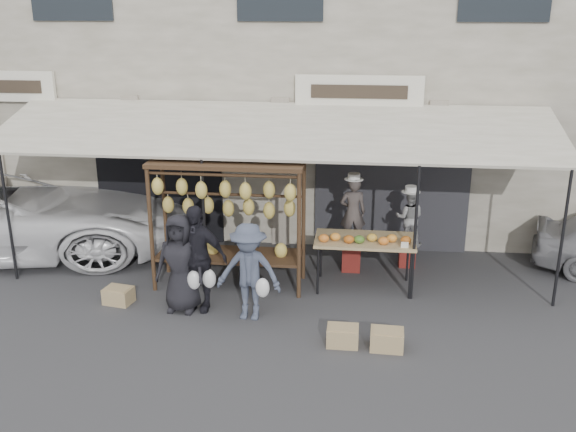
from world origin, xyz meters
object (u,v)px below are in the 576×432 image
at_px(customer_mid, 196,258).
at_px(customer_right, 249,272).
at_px(vendor_right, 409,218).
at_px(crate_near_a, 343,336).
at_px(crate_near_b, 387,340).
at_px(produce_table, 365,241).
at_px(vendor_left, 353,212).
at_px(banana_rack, 228,200).
at_px(customer_left, 180,263).
at_px(crate_far, 119,295).

height_order(customer_mid, customer_right, customer_mid).
bearing_deg(customer_mid, customer_right, -11.02).
xyz_separation_m(vendor_right, customer_mid, (-3.48, -2.20, -0.08)).
distance_m(vendor_right, crate_near_a, 3.39).
bearing_deg(crate_near_b, customer_right, 161.49).
relative_size(produce_table, crate_near_b, 3.62).
height_order(vendor_left, crate_near_b, vendor_left).
height_order(banana_rack, vendor_right, banana_rack).
xyz_separation_m(vendor_left, crate_near_a, (-0.06, -2.79, -0.99)).
bearing_deg(customer_left, customer_mid, 23.45).
height_order(produce_table, crate_far, produce_table).
relative_size(customer_mid, crate_far, 3.96).
bearing_deg(crate_far, customer_right, -6.77).
distance_m(crate_near_b, crate_far, 4.47).
height_order(produce_table, customer_right, customer_right).
relative_size(banana_rack, vendor_right, 2.44).
height_order(banana_rack, crate_near_a, banana_rack).
bearing_deg(customer_right, banana_rack, 119.97).
relative_size(produce_table, crate_near_a, 3.73).
bearing_deg(crate_far, produce_table, 14.68).
distance_m(vendor_left, customer_right, 2.64).
relative_size(customer_mid, crate_near_b, 3.73).
distance_m(vendor_right, customer_right, 3.56).
bearing_deg(produce_table, crate_near_a, -98.17).
bearing_deg(vendor_right, customer_left, 37.61).
xyz_separation_m(customer_left, customer_right, (1.13, -0.16, -0.02)).
relative_size(crate_near_b, crate_far, 1.06).
bearing_deg(produce_table, customer_right, -143.36).
xyz_separation_m(banana_rack, customer_left, (-0.57, -1.02, -0.75)).
bearing_deg(customer_mid, banana_rack, 74.04).
distance_m(crate_near_a, crate_near_b, 0.63).
bearing_deg(crate_near_b, vendor_left, 101.51).
height_order(customer_mid, crate_near_a, customer_mid).
relative_size(vendor_right, crate_near_b, 2.27).
height_order(produce_table, vendor_left, vendor_left).
height_order(customer_right, crate_far, customer_right).
relative_size(produce_table, customer_left, 1.05).
bearing_deg(customer_left, vendor_left, 40.64).
bearing_deg(customer_right, produce_table, 41.35).
relative_size(banana_rack, customer_left, 1.61).
bearing_deg(crate_near_a, banana_rack, 137.87).
distance_m(banana_rack, crate_far, 2.39).
height_order(banana_rack, crate_far, banana_rack).
bearing_deg(customer_right, customer_left, 176.53).
bearing_deg(crate_near_b, crate_far, 167.39).
bearing_deg(customer_mid, produce_table, 25.99).
bearing_deg(banana_rack, produce_table, 3.38).
xyz_separation_m(produce_table, vendor_right, (0.81, 1.12, 0.08)).
relative_size(customer_left, crate_near_b, 3.44).
height_order(vendor_left, crate_far, vendor_left).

